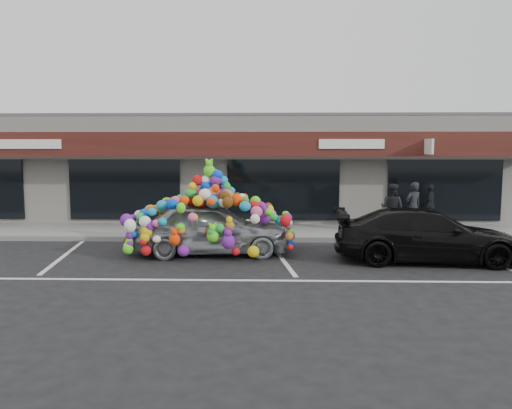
{
  "coord_description": "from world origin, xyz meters",
  "views": [
    {
      "loc": [
        2.49,
        -13.23,
        2.9
      ],
      "look_at": [
        2.09,
        1.4,
        1.32
      ],
      "focal_mm": 35.0,
      "sensor_mm": 36.0,
      "label": 1
    }
  ],
  "objects_px": {
    "toy_car": "(210,222)",
    "pedestrian_b": "(392,208)",
    "pedestrian_c": "(430,205)",
    "pedestrian_a": "(413,206)",
    "black_sedan": "(427,235)"
  },
  "relations": [
    {
      "from": "black_sedan",
      "to": "pedestrian_b",
      "type": "xyz_separation_m",
      "value": [
        0.0,
        3.77,
        0.29
      ]
    },
    {
      "from": "black_sedan",
      "to": "pedestrian_b",
      "type": "relative_size",
      "value": 2.88
    },
    {
      "from": "toy_car",
      "to": "pedestrian_b",
      "type": "height_order",
      "value": "toy_car"
    },
    {
      "from": "toy_car",
      "to": "pedestrian_c",
      "type": "bearing_deg",
      "value": -64.06
    },
    {
      "from": "toy_car",
      "to": "pedestrian_c",
      "type": "xyz_separation_m",
      "value": [
        7.46,
        4.33,
        0.02
      ]
    },
    {
      "from": "toy_car",
      "to": "pedestrian_b",
      "type": "relative_size",
      "value": 2.88
    },
    {
      "from": "toy_car",
      "to": "pedestrian_a",
      "type": "height_order",
      "value": "toy_car"
    },
    {
      "from": "pedestrian_c",
      "to": "pedestrian_a",
      "type": "bearing_deg",
      "value": -18.4
    },
    {
      "from": "toy_car",
      "to": "pedestrian_a",
      "type": "xyz_separation_m",
      "value": [
        6.61,
        3.43,
        0.07
      ]
    },
    {
      "from": "toy_car",
      "to": "pedestrian_b",
      "type": "bearing_deg",
      "value": -66.66
    },
    {
      "from": "toy_car",
      "to": "pedestrian_a",
      "type": "bearing_deg",
      "value": -66.76
    },
    {
      "from": "pedestrian_a",
      "to": "pedestrian_b",
      "type": "xyz_separation_m",
      "value": [
        -0.83,
        -0.42,
        -0.01
      ]
    },
    {
      "from": "toy_car",
      "to": "pedestrian_a",
      "type": "distance_m",
      "value": 7.45
    },
    {
      "from": "pedestrian_b",
      "to": "pedestrian_c",
      "type": "xyz_separation_m",
      "value": [
        1.68,
        1.31,
        -0.04
      ]
    },
    {
      "from": "pedestrian_b",
      "to": "pedestrian_a",
      "type": "bearing_deg",
      "value": -116.83
    }
  ]
}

